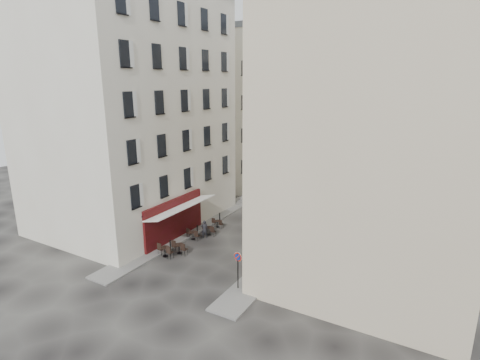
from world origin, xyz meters
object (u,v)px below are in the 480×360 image
Objects in this scene: bistro_table_a at (166,251)px; pedestrian at (205,229)px; no_parking_sign at (238,264)px; bistro_table_b at (180,248)px.

bistro_table_a is 4.34m from pedestrian.
pedestrian is at bearing 147.65° from no_parking_sign.
no_parking_sign is 6.87m from bistro_table_b.
no_parking_sign is at bearing 98.74° from pedestrian.
no_parking_sign reaches higher than pedestrian.
bistro_table_a is at bearing 42.56° from pedestrian.
pedestrian is (0.53, 4.30, 0.29)m from bistro_table_a.
pedestrian reaches higher than bistro_table_a.
bistro_table_b is 3.37m from pedestrian.
bistro_table_b is (0.59, 0.94, -0.00)m from bistro_table_a.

